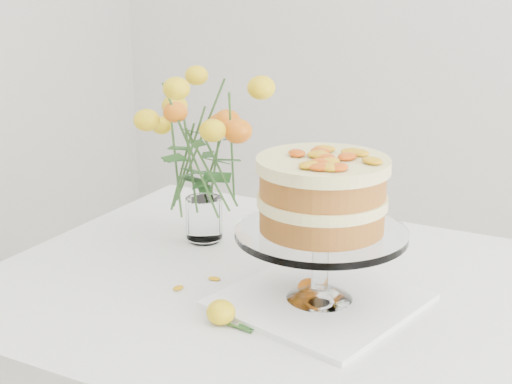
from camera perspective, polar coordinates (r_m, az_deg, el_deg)
table at (r=1.41m, az=7.05°, el=-11.27°), size 1.43×0.93×0.76m
napkin at (r=1.34m, az=5.08°, el=-8.63°), size 0.39×0.39×0.01m
cake_stand at (r=1.27m, az=5.31°, el=-0.79°), size 0.31×0.31×0.28m
rose_vase at (r=1.57m, az=-4.32°, el=4.38°), size 0.34×0.34×0.41m
loose_rose_near at (r=1.26m, az=-2.81°, el=-9.60°), size 0.09×0.05×0.04m
loose_rose_far at (r=1.36m, az=4.26°, el=-7.66°), size 0.08×0.04×0.04m
stray_petal_a at (r=1.34m, az=0.76°, el=-8.89°), size 0.03×0.02×0.00m
stray_petal_b at (r=1.27m, az=4.04°, el=-10.51°), size 0.03×0.02×0.00m
stray_petal_c at (r=1.22m, az=5.02°, el=-11.68°), size 0.03×0.02×0.00m
stray_petal_d at (r=1.44m, az=-3.35°, el=-6.94°), size 0.03×0.02×0.00m
stray_petal_e at (r=1.40m, az=-6.25°, el=-7.65°), size 0.03×0.02×0.00m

